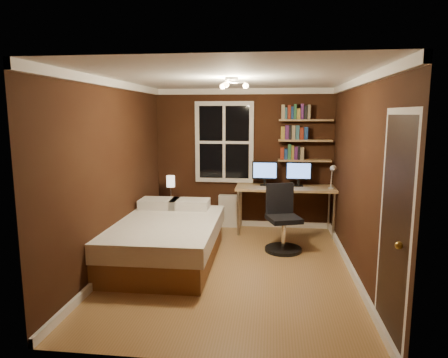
# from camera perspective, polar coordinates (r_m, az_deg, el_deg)

# --- Properties ---
(floor) EXTENTS (4.20, 4.20, 0.00)m
(floor) POSITION_cam_1_polar(r_m,az_deg,el_deg) (5.53, 1.11, -12.56)
(floor) COLOR olive
(floor) RESTS_ON ground
(wall_back) EXTENTS (3.20, 0.04, 2.50)m
(wall_back) POSITION_cam_1_polar(r_m,az_deg,el_deg) (7.27, 2.81, 2.90)
(wall_back) COLOR black
(wall_back) RESTS_ON ground
(wall_left) EXTENTS (0.04, 4.20, 2.50)m
(wall_left) POSITION_cam_1_polar(r_m,az_deg,el_deg) (5.58, -15.41, 0.64)
(wall_left) COLOR black
(wall_left) RESTS_ON ground
(wall_right) EXTENTS (0.04, 4.20, 2.50)m
(wall_right) POSITION_cam_1_polar(r_m,az_deg,el_deg) (5.28, 18.69, 0.01)
(wall_right) COLOR black
(wall_right) RESTS_ON ground
(ceiling) EXTENTS (3.20, 4.20, 0.02)m
(ceiling) POSITION_cam_1_polar(r_m,az_deg,el_deg) (5.15, 1.20, 14.22)
(ceiling) COLOR white
(ceiling) RESTS_ON wall_back
(window) EXTENTS (1.06, 0.06, 1.46)m
(window) POSITION_cam_1_polar(r_m,az_deg,el_deg) (7.24, 0.03, 5.27)
(window) COLOR silver
(window) RESTS_ON wall_back
(door) EXTENTS (0.03, 0.82, 2.05)m
(door) POSITION_cam_1_polar(r_m,az_deg,el_deg) (3.86, 23.03, -6.98)
(door) COLOR black
(door) RESTS_ON ground
(door_knob) EXTENTS (0.06, 0.06, 0.06)m
(door_knob) POSITION_cam_1_polar(r_m,az_deg,el_deg) (3.58, 23.71, -8.69)
(door_knob) COLOR gold
(door_knob) RESTS_ON door
(ceiling_fixture) EXTENTS (0.44, 0.44, 0.18)m
(ceiling_fixture) POSITION_cam_1_polar(r_m,az_deg,el_deg) (5.04, 1.08, 13.19)
(ceiling_fixture) COLOR beige
(ceiling_fixture) RESTS_ON ceiling
(bookshelf_lower) EXTENTS (0.92, 0.22, 0.03)m
(bookshelf_lower) POSITION_cam_1_polar(r_m,az_deg,el_deg) (7.16, 11.41, 2.62)
(bookshelf_lower) COLOR #9A744B
(bookshelf_lower) RESTS_ON wall_back
(books_row_lower) EXTENTS (0.42, 0.16, 0.23)m
(books_row_lower) POSITION_cam_1_polar(r_m,az_deg,el_deg) (7.14, 11.44, 3.66)
(books_row_lower) COLOR maroon
(books_row_lower) RESTS_ON bookshelf_lower
(bookshelf_middle) EXTENTS (0.92, 0.22, 0.03)m
(bookshelf_middle) POSITION_cam_1_polar(r_m,az_deg,el_deg) (7.12, 11.50, 5.42)
(bookshelf_middle) COLOR #9A744B
(bookshelf_middle) RESTS_ON wall_back
(books_row_middle) EXTENTS (0.42, 0.16, 0.23)m
(books_row_middle) POSITION_cam_1_polar(r_m,az_deg,el_deg) (7.12, 11.53, 6.46)
(books_row_middle) COLOR navy
(books_row_middle) RESTS_ON bookshelf_middle
(bookshelf_upper) EXTENTS (0.92, 0.22, 0.03)m
(bookshelf_upper) POSITION_cam_1_polar(r_m,az_deg,el_deg) (7.11, 11.59, 8.23)
(bookshelf_upper) COLOR #9A744B
(bookshelf_upper) RESTS_ON wall_back
(books_row_upper) EXTENTS (0.54, 0.16, 0.23)m
(books_row_upper) POSITION_cam_1_polar(r_m,az_deg,el_deg) (7.11, 11.62, 9.28)
(books_row_upper) COLOR #2A633A
(books_row_upper) RESTS_ON bookshelf_upper
(bed) EXTENTS (1.55, 2.14, 0.72)m
(bed) POSITION_cam_1_polar(r_m,az_deg,el_deg) (5.75, -8.81, -8.54)
(bed) COLOR brown
(bed) RESTS_ON ground
(nightstand) EXTENTS (0.49, 0.49, 0.53)m
(nightstand) POSITION_cam_1_polar(r_m,az_deg,el_deg) (7.33, -7.53, -4.96)
(nightstand) COLOR brown
(nightstand) RESTS_ON ground
(bedside_lamp) EXTENTS (0.15, 0.15, 0.44)m
(bedside_lamp) POSITION_cam_1_polar(r_m,az_deg,el_deg) (7.22, -7.61, -1.24)
(bedside_lamp) COLOR silver
(bedside_lamp) RESTS_ON nightstand
(radiator) EXTENTS (0.40, 0.14, 0.59)m
(radiator) POSITION_cam_1_polar(r_m,az_deg,el_deg) (7.35, 0.79, -4.58)
(radiator) COLOR silver
(radiator) RESTS_ON ground
(desk) EXTENTS (1.71, 0.64, 0.81)m
(desk) POSITION_cam_1_polar(r_m,az_deg,el_deg) (6.99, 8.76, -1.59)
(desk) COLOR #9A744B
(desk) RESTS_ON ground
(monitor_left) EXTENTS (0.45, 0.12, 0.43)m
(monitor_left) POSITION_cam_1_polar(r_m,az_deg,el_deg) (7.03, 5.85, 0.79)
(monitor_left) COLOR black
(monitor_left) RESTS_ON desk
(monitor_right) EXTENTS (0.45, 0.12, 0.43)m
(monitor_right) POSITION_cam_1_polar(r_m,az_deg,el_deg) (7.04, 10.60, 0.70)
(monitor_right) COLOR black
(monitor_right) RESTS_ON desk
(desk_lamp) EXTENTS (0.14, 0.32, 0.44)m
(desk_lamp) POSITION_cam_1_polar(r_m,az_deg,el_deg) (6.84, 15.21, 0.34)
(desk_lamp) COLOR silver
(desk_lamp) RESTS_ON desk
(office_chair) EXTENTS (0.58, 0.58, 1.01)m
(office_chair) POSITION_cam_1_polar(r_m,az_deg,el_deg) (6.15, 8.36, -6.57)
(office_chair) COLOR black
(office_chair) RESTS_ON ground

